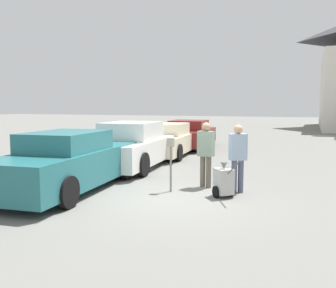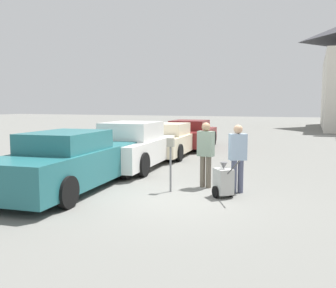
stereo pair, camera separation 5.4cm
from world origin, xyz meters
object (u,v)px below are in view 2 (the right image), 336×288
object	(u,v)px
parked_car_white	(134,147)
parking_meter	(171,154)
parked_car_teal	(70,162)
person_worker	(206,151)
equipment_cart	(223,181)
person_supervisor	(238,154)
parked_car_maroon	(190,135)
parked_car_cream	(168,140)

from	to	relation	value
parked_car_white	parking_meter	size ratio (longest dim) A/B	3.77
parked_car_teal	person_worker	world-z (taller)	person_worker
parked_car_teal	parking_meter	xyz separation A→B (m)	(2.49, 0.74, 0.23)
equipment_cart	person_supervisor	bearing A→B (deg)	29.67
parked_car_maroon	person_worker	world-z (taller)	person_worker
parking_meter	equipment_cart	size ratio (longest dim) A/B	1.37
parked_car_maroon	person_supervisor	world-z (taller)	person_supervisor
parked_car_maroon	parked_car_white	bearing A→B (deg)	-94.69
person_supervisor	equipment_cart	distance (m)	0.85
parked_car_teal	person_supervisor	world-z (taller)	person_supervisor
parked_car_maroon	person_worker	size ratio (longest dim) A/B	2.88
parked_car_maroon	person_supervisor	size ratio (longest dim) A/B	2.92
parking_meter	equipment_cart	distance (m)	1.49
parking_meter	parked_car_cream	bearing A→B (deg)	111.80
parked_car_teal	parked_car_maroon	bearing A→B (deg)	85.31
person_supervisor	equipment_cart	world-z (taller)	person_supervisor
parked_car_cream	person_supervisor	xyz separation A→B (m)	(4.08, -5.73, 0.31)
parked_car_teal	parked_car_cream	xyz separation A→B (m)	(0.00, 6.96, -0.06)
person_worker	parked_car_cream	bearing A→B (deg)	-50.50
parked_car_cream	parking_meter	size ratio (longest dim) A/B	3.58
person_supervisor	parked_car_maroon	bearing A→B (deg)	-94.01
parking_meter	equipment_cart	world-z (taller)	parking_meter
parked_car_maroon	parking_meter	distance (m)	9.74
parked_car_maroon	parked_car_teal	bearing A→B (deg)	-94.69
parked_car_white	parked_car_cream	bearing A→B (deg)	85.31
parked_car_white	equipment_cart	bearing A→B (deg)	-42.79
parked_car_maroon	person_worker	bearing A→B (deg)	-74.44
person_worker	person_supervisor	world-z (taller)	person_worker
parked_car_teal	parked_car_cream	distance (m)	6.96
parked_car_teal	parked_car_white	world-z (taller)	parked_car_white
person_worker	equipment_cart	size ratio (longest dim) A/B	1.74
parked_car_cream	person_worker	xyz separation A→B (m)	(3.18, -5.43, 0.33)
parked_car_white	person_worker	world-z (taller)	person_worker
parked_car_teal	parked_car_maroon	distance (m)	10.15
parked_car_teal	parked_car_white	size ratio (longest dim) A/B	1.03
parked_car_maroon	parking_meter	bearing A→B (deg)	-79.89
parking_meter	equipment_cart	bearing A→B (deg)	-3.55
parked_car_cream	parked_car_white	bearing A→B (deg)	-94.69
parked_car_maroon	equipment_cart	xyz separation A→B (m)	(3.86, -9.50, -0.28)
parked_car_teal	parked_car_white	distance (m)	3.68
parked_car_white	parked_car_cream	world-z (taller)	parked_car_white
person_worker	person_supervisor	distance (m)	0.95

